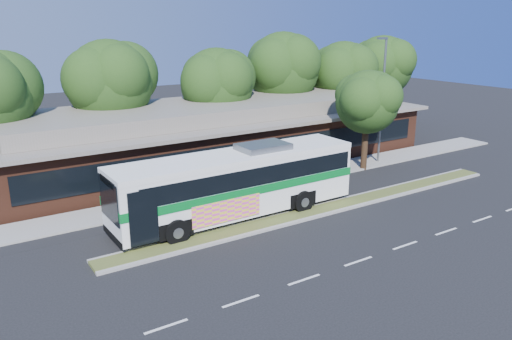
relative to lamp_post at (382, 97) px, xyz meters
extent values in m
plane|color=black|center=(-9.56, -6.00, -4.90)|extent=(120.00, 120.00, 0.00)
cube|color=#435222|center=(-9.56, -5.40, -4.83)|extent=(26.00, 1.10, 0.15)
cube|color=gray|center=(-9.56, 0.40, -4.84)|extent=(44.00, 2.60, 0.12)
cube|color=#4F2719|center=(-9.56, 7.00, -3.30)|extent=(32.00, 10.00, 3.20)
cube|color=slate|center=(-9.56, 7.00, -1.58)|extent=(33.20, 11.20, 0.24)
cube|color=slate|center=(-9.56, 7.00, -0.95)|extent=(30.00, 8.00, 1.00)
cube|color=black|center=(-9.56, 1.97, -3.20)|extent=(30.00, 0.06, 1.60)
cylinder|color=slate|center=(0.04, 0.00, -0.40)|extent=(0.16, 0.16, 9.00)
cube|color=slate|center=(-0.36, 0.00, 4.10)|extent=(0.90, 0.18, 0.14)
sphere|color=#173712|center=(-23.26, 9.43, 1.29)|extent=(4.52, 4.52, 4.52)
cylinder|color=black|center=(-16.56, 10.00, -2.80)|extent=(0.44, 0.44, 4.20)
sphere|color=#173712|center=(-16.56, 10.00, 1.10)|extent=(6.00, 6.00, 6.00)
sphere|color=#173712|center=(-15.21, 10.45, 1.58)|extent=(4.68, 4.68, 4.68)
cylinder|color=black|center=(-8.56, 9.00, -3.01)|extent=(0.44, 0.44, 3.78)
sphere|color=#173712|center=(-8.56, 9.00, 0.56)|extent=(5.60, 5.60, 5.60)
sphere|color=#173712|center=(-7.30, 9.42, 1.00)|extent=(4.37, 4.37, 4.37)
cylinder|color=black|center=(-1.56, 10.00, -2.70)|extent=(0.44, 0.44, 4.41)
sphere|color=#173712|center=(-1.56, 10.00, 1.37)|extent=(6.20, 6.20, 6.20)
sphere|color=#173712|center=(-0.17, 10.46, 1.86)|extent=(4.84, 4.84, 4.84)
cylinder|color=black|center=(4.44, 9.00, -2.97)|extent=(0.44, 0.44, 3.86)
sphere|color=#173712|center=(4.44, 9.00, 0.70)|extent=(5.80, 5.80, 5.80)
sphere|color=#173712|center=(5.74, 9.43, 1.16)|extent=(4.52, 4.52, 4.52)
cylinder|color=black|center=(10.44, 10.00, -2.85)|extent=(0.44, 0.44, 4.12)
sphere|color=#173712|center=(10.44, 10.00, 1.01)|extent=(6.00, 6.00, 6.00)
sphere|color=#173712|center=(11.79, 10.45, 1.49)|extent=(4.68, 4.68, 4.68)
cube|color=white|center=(-14.33, -3.60, -2.97)|extent=(13.53, 3.01, 3.11)
cube|color=black|center=(-13.99, -3.60, -2.35)|extent=(12.45, 3.05, 0.93)
cube|color=white|center=(-14.33, -3.60, -1.55)|extent=(13.56, 3.03, 0.29)
cube|color=#046823|center=(-14.33, -3.60, -3.06)|extent=(13.60, 3.08, 0.43)
cube|color=black|center=(-21.11, -3.67, -2.59)|extent=(0.09, 2.53, 1.93)
cube|color=black|center=(-7.56, -3.53, -2.23)|extent=(0.09, 2.35, 1.24)
cube|color=#E944B0|center=(-15.78, -5.09, -3.78)|extent=(3.83, 0.10, 1.13)
cube|color=slate|center=(-12.64, -3.58, -1.26)|extent=(2.72, 1.83, 0.34)
cylinder|color=black|center=(-18.48, -5.06, -4.28)|extent=(1.24, 0.42, 1.24)
cylinder|color=black|center=(-18.51, -2.23, -4.28)|extent=(1.24, 0.42, 1.24)
cylinder|color=black|center=(-10.94, -4.98, -4.28)|extent=(1.24, 0.42, 1.24)
cylinder|color=black|center=(-10.97, -2.15, -4.28)|extent=(1.24, 0.42, 1.24)
cylinder|color=black|center=(-2.13, -0.70, -3.15)|extent=(0.44, 0.44, 3.50)
sphere|color=#173712|center=(-2.13, -0.70, -0.09)|extent=(4.35, 4.35, 4.35)
sphere|color=#173712|center=(-1.16, -0.37, 0.25)|extent=(3.39, 3.39, 3.39)
camera|label=1|loc=(-27.05, -25.18, 5.10)|focal=35.00mm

